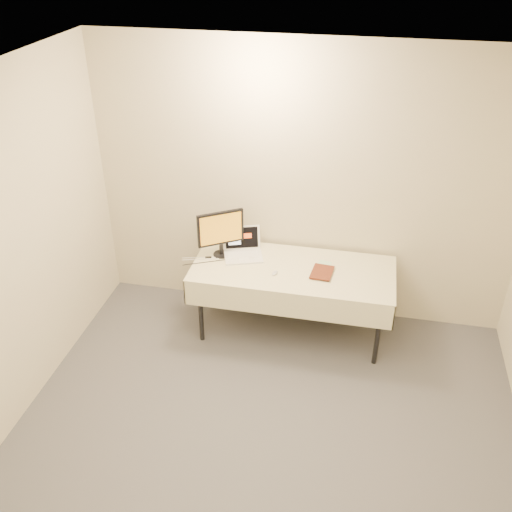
% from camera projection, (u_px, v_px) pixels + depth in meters
% --- Properties ---
extents(back_wall, '(4.00, 0.10, 2.70)m').
position_uv_depth(back_wall, '(303.00, 187.00, 5.31)').
color(back_wall, beige).
rests_on(back_wall, ground).
extents(table, '(1.86, 0.81, 0.74)m').
position_uv_depth(table, '(293.00, 274.00, 5.28)').
color(table, black).
rests_on(table, ground).
extents(laptop, '(0.44, 0.43, 0.24)m').
position_uv_depth(laptop, '(243.00, 249.00, 5.43)').
color(laptop, white).
rests_on(laptop, table).
extents(monitor, '(0.39, 0.26, 0.46)m').
position_uv_depth(monitor, '(221.00, 230.00, 5.31)').
color(monitor, black).
rests_on(monitor, table).
extents(book, '(0.19, 0.04, 0.25)m').
position_uv_depth(book, '(312.00, 260.00, 5.13)').
color(book, '#93381A').
rests_on(book, table).
extents(alarm_clock, '(0.11, 0.07, 0.04)m').
position_uv_depth(alarm_clock, '(251.00, 244.00, 5.57)').
color(alarm_clock, black).
rests_on(alarm_clock, table).
extents(clicker, '(0.07, 0.10, 0.02)m').
position_uv_depth(clicker, '(275.00, 273.00, 5.16)').
color(clicker, silver).
rests_on(clicker, table).
extents(paper_form, '(0.16, 0.30, 0.00)m').
position_uv_depth(paper_form, '(322.00, 269.00, 5.24)').
color(paper_form, '#BCEDBC').
rests_on(paper_form, table).
extents(usb_dongle, '(0.06, 0.03, 0.01)m').
position_uv_depth(usb_dongle, '(208.00, 257.00, 5.40)').
color(usb_dongle, black).
rests_on(usb_dongle, table).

